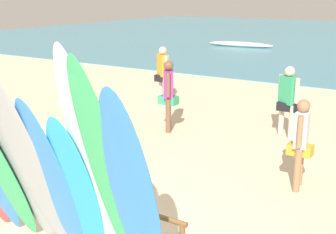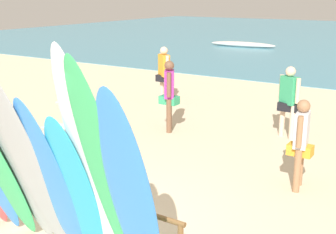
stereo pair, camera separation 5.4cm
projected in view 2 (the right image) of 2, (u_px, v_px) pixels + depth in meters
name	position (u px, v px, depth m)	size (l,w,h in m)	color
ground	(326.00, 77.00, 17.62)	(60.00, 60.00, 0.00)	beige
surfboard_rack	(70.00, 196.00, 6.10)	(3.62, 0.07, 0.67)	brown
surfboard_grey_5	(16.00, 163.00, 5.43)	(0.52, 0.08, 2.54)	#999EA3
surfboard_grey_6	(29.00, 166.00, 5.21)	(0.47, 0.06, 2.67)	#999EA3
surfboard_blue_7	(52.00, 182.00, 5.19)	(0.51, 0.06, 2.29)	#337AD1
surfboard_teal_8	(77.00, 194.00, 5.09)	(0.52, 0.06, 2.10)	#289EC6
surfboard_white_9	(91.00, 168.00, 4.80)	(0.46, 0.07, 2.87)	white
surfboard_green_10	(108.00, 180.00, 4.60)	(0.46, 0.06, 2.83)	#38B266
surfboard_blue_11	(131.00, 197.00, 4.52)	(0.53, 0.08, 2.52)	#337AD1
beachgoer_strolling	(301.00, 138.00, 7.40)	(0.40, 0.58, 1.54)	#9E704C
beachgoer_by_water	(169.00, 91.00, 10.58)	(0.44, 0.56, 1.68)	brown
beachgoer_photographing	(289.00, 97.00, 10.04)	(0.55, 0.39, 1.64)	beige
beachgoer_near_rack	(164.00, 71.00, 13.30)	(0.54, 0.42, 1.68)	beige
beach_chair_red	(13.00, 133.00, 9.21)	(0.67, 0.76, 0.83)	#B7B7BC
beach_chair_blue	(62.00, 120.00, 10.19)	(0.57, 0.77, 0.80)	#B7B7BC
distant_boat	(243.00, 44.00, 27.51)	(4.16, 1.01, 0.33)	silver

